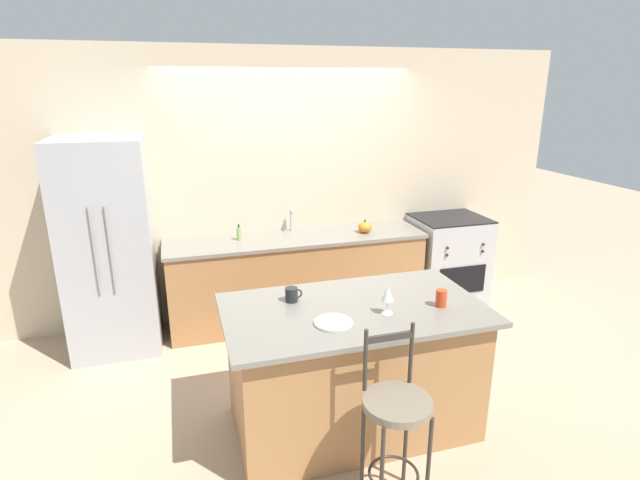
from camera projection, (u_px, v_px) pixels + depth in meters
The scene contains 14 objects.
ground_plane at pixel (307, 333), 4.91m from camera, with size 18.00×18.00×0.00m, color tan.
wall_back at pixel (288, 185), 5.14m from camera, with size 6.00×0.07×2.70m.
back_counter at pixel (297, 277), 5.12m from camera, with size 2.59×0.67×0.89m.
sink_faucet at pixel (292, 218), 5.13m from camera, with size 0.02×0.13×0.22m.
kitchen_island at pixel (353, 367), 3.47m from camera, with size 1.75×0.99×0.92m.
refrigerator at pixel (109, 247), 4.43m from camera, with size 0.75×0.76×1.92m.
oven_range at pixel (447, 259), 5.54m from camera, with size 0.75×0.67×0.97m.
bar_stool_near at pixel (396, 419), 2.76m from camera, with size 0.39×0.39×1.08m.
dinner_plate at pixel (333, 322), 3.10m from camera, with size 0.24×0.24×0.02m.
wine_glass at pixel (388, 294), 3.20m from camera, with size 0.08×0.08×0.20m.
coffee_mug at pixel (292, 295), 3.41m from camera, with size 0.12×0.09×0.10m.
tumbler_cup at pixel (441, 298), 3.33m from camera, with size 0.07×0.07×0.12m.
pumpkin_decoration at pixel (365, 227), 5.09m from camera, with size 0.14×0.14×0.14m.
soap_bottle at pixel (239, 234), 4.84m from camera, with size 0.05×0.05×0.16m.
Camera 1 is at (-1.12, -4.27, 2.35)m, focal length 28.00 mm.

